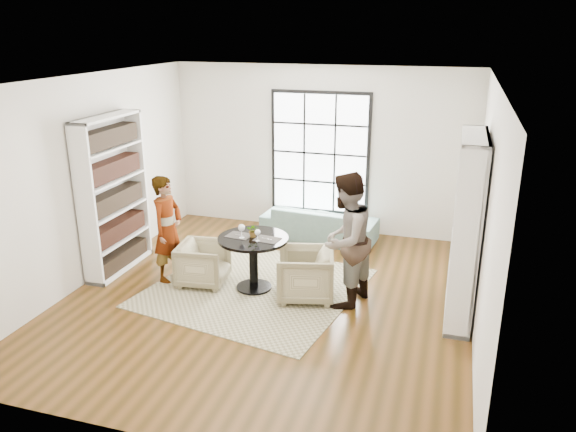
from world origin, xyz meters
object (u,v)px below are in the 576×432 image
(armchair_left, at_px, (203,264))
(armchair_right, at_px, (305,275))
(wine_glass_right, at_px, (258,233))
(sofa, at_px, (319,223))
(flower_centerpiece, at_px, (253,230))
(person_left, at_px, (168,229))
(wine_glass_left, at_px, (241,228))
(pedestal_table, at_px, (253,252))
(person_right, at_px, (345,240))

(armchair_left, xyz_separation_m, armchair_right, (1.55, -0.01, 0.04))
(wine_glass_right, bearing_deg, sofa, 82.50)
(sofa, bearing_deg, flower_centerpiece, 84.42)
(armchair_right, distance_m, wine_glass_right, 0.88)
(flower_centerpiece, bearing_deg, sofa, 79.13)
(person_left, bearing_deg, wine_glass_right, -86.36)
(armchair_right, distance_m, wine_glass_left, 1.10)
(sofa, xyz_separation_m, wine_glass_right, (-0.31, -2.35, 0.63))
(pedestal_table, height_order, flower_centerpiece, flower_centerpiece)
(armchair_left, height_order, armchair_right, armchair_right)
(armchair_right, bearing_deg, sofa, 175.09)
(armchair_right, xyz_separation_m, wine_glass_left, (-0.92, -0.01, 0.60))
(pedestal_table, relative_size, flower_centerpiece, 5.18)
(person_left, height_order, wine_glass_left, person_left)
(person_right, bearing_deg, armchair_right, -73.22)
(pedestal_table, distance_m, person_left, 1.34)
(wine_glass_left, bearing_deg, sofa, 76.29)
(sofa, relative_size, armchair_right, 2.59)
(pedestal_table, relative_size, person_right, 0.54)
(pedestal_table, distance_m, armchair_right, 0.81)
(armchair_left, xyz_separation_m, flower_centerpiece, (0.77, 0.07, 0.58))
(sofa, distance_m, armchair_right, 2.33)
(pedestal_table, distance_m, wine_glass_right, 0.38)
(wine_glass_left, bearing_deg, armchair_left, 177.55)
(armchair_right, xyz_separation_m, flower_centerpiece, (-0.78, 0.08, 0.54))
(person_left, height_order, wine_glass_right, person_left)
(person_left, bearing_deg, wine_glass_left, -84.85)
(armchair_right, bearing_deg, person_right, 76.22)
(pedestal_table, height_order, armchair_right, pedestal_table)
(person_left, bearing_deg, armchair_left, -83.54)
(sofa, xyz_separation_m, person_left, (-1.74, -2.28, 0.51))
(sofa, xyz_separation_m, person_right, (0.91, -2.30, 0.63))
(pedestal_table, height_order, person_left, person_left)
(person_left, relative_size, flower_centerpiece, 8.27)
(person_left, bearing_deg, person_right, -83.82)
(sofa, bearing_deg, pedestal_table, 84.63)
(flower_centerpiece, bearing_deg, wine_glass_left, -144.82)
(flower_centerpiece, bearing_deg, armchair_left, -174.72)
(armchair_right, height_order, person_left, person_left)
(armchair_right, bearing_deg, person_left, -104.14)
(pedestal_table, relative_size, armchair_right, 1.29)
(person_right, distance_m, wine_glass_right, 1.22)
(sofa, height_order, person_right, person_right)
(armchair_right, height_order, person_right, person_right)
(armchair_left, relative_size, wine_glass_right, 4.02)
(armchair_right, xyz_separation_m, person_right, (0.55, 0.00, 0.57))
(armchair_left, relative_size, person_right, 0.38)
(flower_centerpiece, bearing_deg, person_left, -176.92)
(sofa, height_order, armchair_right, armchair_right)
(wine_glass_right, bearing_deg, armchair_right, 4.91)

